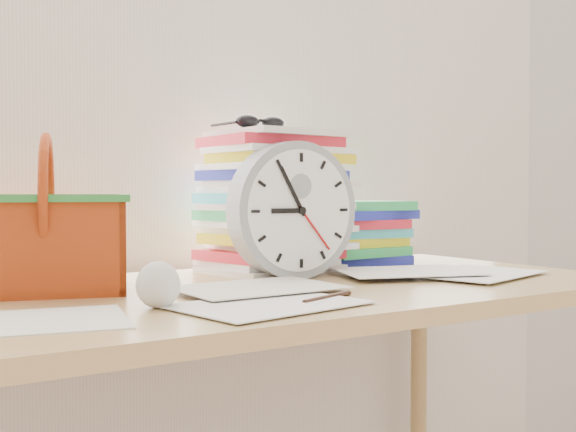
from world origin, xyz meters
TOP-DOWN VIEW (x-y plane):
  - curtain at (0.00, 1.98)m, footprint 2.40×0.01m
  - desk at (0.00, 1.60)m, footprint 1.40×0.70m
  - paper_stack at (0.13, 1.81)m, footprint 0.35×0.30m
  - clock at (0.08, 1.67)m, footprint 0.28×0.06m
  - sunglasses at (0.07, 1.78)m, footprint 0.14×0.12m
  - book_stack at (0.38, 1.83)m, footprint 0.26×0.20m
  - basket at (-0.39, 1.74)m, footprint 0.32×0.29m
  - crumpled_ball at (-0.29, 1.47)m, footprint 0.07×0.07m
  - pen at (-0.03, 1.40)m, footprint 0.13×0.06m
  - scattered_papers at (0.00, 1.60)m, footprint 1.26×0.42m

SIDE VIEW (x-z plane):
  - desk at x=0.00m, z-range 0.30..1.05m
  - pen at x=-0.03m, z-range 0.75..0.76m
  - scattered_papers at x=0.00m, z-range 0.75..0.77m
  - crumpled_ball at x=-0.29m, z-range 0.75..0.82m
  - book_stack at x=0.38m, z-range 0.75..0.90m
  - basket at x=-0.39m, z-range 0.75..1.02m
  - clock at x=0.08m, z-range 0.75..1.03m
  - paper_stack at x=0.13m, z-range 0.75..1.06m
  - sunglasses at x=0.07m, z-range 1.06..1.09m
  - curtain at x=0.00m, z-range 0.05..2.55m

